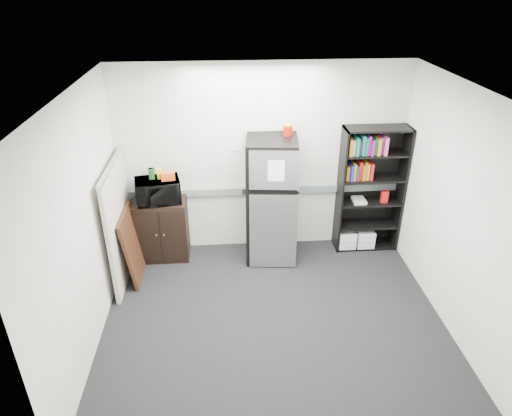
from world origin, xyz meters
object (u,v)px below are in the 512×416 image
Objects in this scene: bookshelf at (369,187)px; cabinet at (162,229)px; microwave at (158,191)px; refrigerator at (271,200)px; cubicle_partition at (120,222)px.

bookshelf is 2.99m from cabinet.
bookshelf is at bearing -8.93° from microwave.
refrigerator is at bearing -174.10° from bookshelf.
cabinet is (-2.94, -0.07, -0.52)m from bookshelf.
refrigerator is (2.00, 0.34, 0.08)m from cubicle_partition.
refrigerator is at bearing -12.91° from microwave.
bookshelf is at bearing 8.13° from cubicle_partition.
cabinet is at bearing 42.28° from cubicle_partition.
microwave is at bearing -90.00° from cabinet.
microwave is at bearing -178.41° from bookshelf.
cubicle_partition is 0.72m from cabinet.
cubicle_partition is 0.66m from microwave.
refrigerator is (-1.41, -0.15, -0.08)m from bookshelf.
refrigerator reaches higher than microwave.
cabinet is 1.53× the size of microwave.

